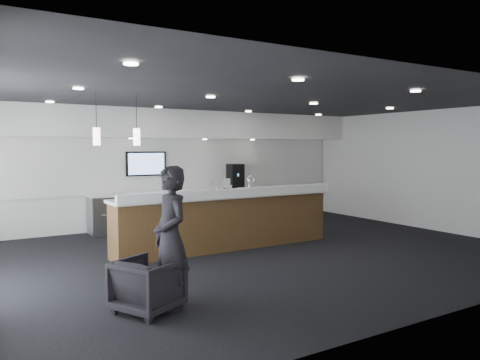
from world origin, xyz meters
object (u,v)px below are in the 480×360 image
coffee_machine (235,176)px  armchair (148,285)px  lounge_guest (171,237)px  service_counter (226,220)px

coffee_machine → armchair: (-4.66, -5.64, -0.94)m
armchair → lounge_guest: (0.31, 0.01, 0.58)m
coffee_machine → armchair: size_ratio=0.88×
coffee_machine → armchair: 7.38m
service_counter → armchair: 3.82m
lounge_guest → armchair: bearing=-88.2°
lounge_guest → service_counter: bearing=139.6°
coffee_machine → service_counter: bearing=-119.3°
service_counter → lounge_guest: lounge_guest is taller
service_counter → lounge_guest: (-2.37, -2.70, 0.34)m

